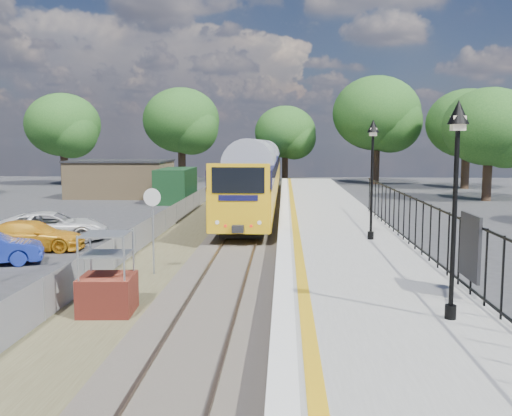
# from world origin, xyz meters

# --- Properties ---
(ground) EXTENTS (120.00, 120.00, 0.00)m
(ground) POSITION_xyz_m (0.00, 0.00, 0.00)
(ground) COLOR #2D2D30
(ground) RESTS_ON ground
(track_bed) EXTENTS (5.90, 80.00, 0.29)m
(track_bed) POSITION_xyz_m (-0.47, 9.67, 0.09)
(track_bed) COLOR #473F38
(track_bed) RESTS_ON ground
(platform) EXTENTS (5.00, 70.00, 0.90)m
(platform) POSITION_xyz_m (4.20, 8.00, 0.45)
(platform) COLOR gray
(platform) RESTS_ON ground
(platform_edge) EXTENTS (0.90, 70.00, 0.01)m
(platform_edge) POSITION_xyz_m (2.14, 8.00, 0.90)
(platform_edge) COLOR silver
(platform_edge) RESTS_ON platform
(victorian_lamp_south) EXTENTS (0.44, 0.44, 4.60)m
(victorian_lamp_south) POSITION_xyz_m (5.50, -4.00, 4.30)
(victorian_lamp_south) COLOR black
(victorian_lamp_south) RESTS_ON platform
(victorian_lamp_north) EXTENTS (0.44, 0.44, 4.60)m
(victorian_lamp_north) POSITION_xyz_m (5.30, 6.00, 4.30)
(victorian_lamp_north) COLOR black
(victorian_lamp_north) RESTS_ON platform
(palisade_fence) EXTENTS (0.12, 26.00, 2.00)m
(palisade_fence) POSITION_xyz_m (6.55, 2.24, 1.84)
(palisade_fence) COLOR black
(palisade_fence) RESTS_ON platform
(wire_fence) EXTENTS (0.06, 52.00, 1.20)m
(wire_fence) POSITION_xyz_m (-4.20, 12.00, 0.60)
(wire_fence) COLOR #999EA3
(wire_fence) RESTS_ON ground
(outbuilding) EXTENTS (10.80, 10.10, 3.12)m
(outbuilding) POSITION_xyz_m (-10.91, 31.21, 1.52)
(outbuilding) COLOR #947953
(outbuilding) RESTS_ON ground
(tree_line) EXTENTS (56.80, 43.80, 11.88)m
(tree_line) POSITION_xyz_m (1.40, 42.00, 6.61)
(tree_line) COLOR #332319
(tree_line) RESTS_ON ground
(train) EXTENTS (2.82, 40.83, 3.51)m
(train) POSITION_xyz_m (0.00, 28.46, 2.34)
(train) COLOR gold
(train) RESTS_ON ground
(brick_plinth) EXTENTS (1.48, 1.48, 2.26)m
(brick_plinth) POSITION_xyz_m (-2.78, -1.21, 1.09)
(brick_plinth) COLOR #993326
(brick_plinth) RESTS_ON ground
(speed_sign) EXTENTS (0.62, 0.14, 3.07)m
(speed_sign) POSITION_xyz_m (-2.58, 3.29, 2.12)
(speed_sign) COLOR #999EA3
(speed_sign) RESTS_ON ground
(car_yellow) EXTENTS (4.55, 2.18, 1.28)m
(car_yellow) POSITION_xyz_m (-8.87, 7.68, 0.64)
(car_yellow) COLOR orange
(car_yellow) RESTS_ON ground
(car_white) EXTENTS (5.47, 3.53, 1.40)m
(car_white) POSITION_xyz_m (-8.92, 9.92, 0.70)
(car_white) COLOR silver
(car_white) RESTS_ON ground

